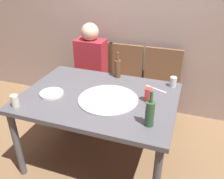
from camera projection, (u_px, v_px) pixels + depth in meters
name	position (u px, v px, depth m)	size (l,w,h in m)	color
ground_plane	(101.00, 157.00, 2.46)	(8.00, 8.00, 0.00)	brown
back_wall	(134.00, 8.00, 2.81)	(6.00, 0.10, 2.60)	gray
dining_table	(99.00, 103.00, 2.15)	(1.36, 0.98, 0.74)	#4C4C51
pizza_tray	(108.00, 99.00, 2.04)	(0.52, 0.52, 0.01)	#ADADB2
wine_bottle	(118.00, 68.00, 2.40)	(0.06, 0.06, 0.27)	brown
beer_bottle	(150.00, 113.00, 1.68)	(0.07, 0.07, 0.28)	#2D5133
tumbler_near	(15.00, 101.00, 1.93)	(0.06, 0.06, 0.10)	beige
tumbler_far	(173.00, 82.00, 2.24)	(0.06, 0.06, 0.10)	silver
soda_can	(148.00, 95.00, 2.00)	(0.07, 0.07, 0.12)	red
plate_stack	(52.00, 94.00, 2.12)	(0.21, 0.21, 0.02)	white
table_knife	(156.00, 89.00, 2.21)	(0.22, 0.02, 0.01)	#B7B7BC
chair_left	(94.00, 73.00, 3.08)	(0.44, 0.44, 0.90)	brown
chair_middle	(122.00, 77.00, 2.97)	(0.44, 0.44, 0.90)	brown
chair_right	(160.00, 83.00, 2.83)	(0.44, 0.44, 0.90)	brown
guest_in_sweater	(88.00, 68.00, 2.90)	(0.36, 0.56, 1.17)	maroon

